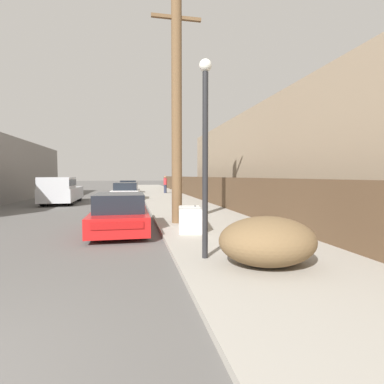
% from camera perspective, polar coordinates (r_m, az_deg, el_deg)
% --- Properties ---
extents(sidewalk_curb, '(4.20, 63.00, 0.12)m').
position_cam_1_polar(sidewalk_curb, '(26.10, -4.82, -0.83)').
color(sidewalk_curb, '#9E998E').
rests_on(sidewalk_curb, ground).
extents(discarded_fridge, '(0.95, 1.77, 0.73)m').
position_cam_1_polar(discarded_fridge, '(9.66, -0.38, -5.13)').
color(discarded_fridge, white).
rests_on(discarded_fridge, sidewalk_curb).
extents(parked_sports_car_red, '(1.78, 4.45, 1.28)m').
position_cam_1_polar(parked_sports_car_red, '(10.33, -13.51, -4.06)').
color(parked_sports_car_red, red).
rests_on(parked_sports_car_red, ground).
extents(car_parked_mid, '(2.13, 4.29, 1.34)m').
position_cam_1_polar(car_parked_mid, '(22.84, -12.40, -0.03)').
color(car_parked_mid, silver).
rests_on(car_parked_mid, ground).
extents(car_parked_far, '(1.89, 4.43, 1.37)m').
position_cam_1_polar(car_parked_far, '(31.63, -12.02, 0.87)').
color(car_parked_far, black).
rests_on(car_parked_far, ground).
extents(pickup_truck, '(2.04, 5.50, 1.76)m').
position_cam_1_polar(pickup_truck, '(21.45, -23.71, 0.27)').
color(pickup_truck, silver).
rests_on(pickup_truck, ground).
extents(utility_pole, '(1.80, 0.38, 8.20)m').
position_cam_1_polar(utility_pole, '(11.28, -2.94, 15.58)').
color(utility_pole, brown).
rests_on(utility_pole, sidewalk_curb).
extents(street_lamp, '(0.26, 0.26, 4.12)m').
position_cam_1_polar(street_lamp, '(6.29, 2.54, 9.40)').
color(street_lamp, '#232326').
rests_on(street_lamp, sidewalk_curb).
extents(brush_pile, '(1.91, 1.62, 0.95)m').
position_cam_1_polar(brush_pile, '(6.06, 14.14, -9.02)').
color(brush_pile, brown).
rests_on(brush_pile, sidewalk_curb).
extents(wooden_fence, '(0.08, 45.16, 1.65)m').
position_cam_1_polar(wooden_fence, '(24.47, 0.23, 0.99)').
color(wooden_fence, brown).
rests_on(wooden_fence, sidewalk_curb).
extents(building_right_house, '(6.00, 23.48, 5.39)m').
position_cam_1_polar(building_right_house, '(18.42, 18.33, 5.58)').
color(building_right_house, gray).
rests_on(building_right_house, ground).
extents(pedestrian, '(0.34, 0.34, 1.72)m').
position_cam_1_polar(pedestrian, '(30.09, -5.12, 1.50)').
color(pedestrian, '#282D42').
rests_on(pedestrian, sidewalk_curb).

